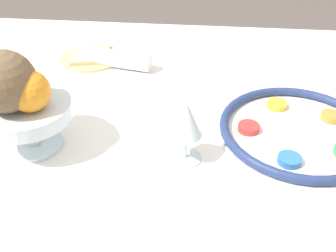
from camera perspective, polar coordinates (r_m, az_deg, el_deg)
The scene contains 10 objects.
dining_table at distance 1.20m, azimuth -2.24°, elevation -12.98°, with size 1.51×1.06×0.77m.
seder_plate at distance 0.88m, azimuth 18.29°, elevation -0.72°, with size 0.33×0.33×0.03m.
wine_glass at distance 0.74m, azimuth 2.68°, elevation 0.66°, with size 0.07×0.07×0.13m.
fruit_stand at distance 0.82m, azimuth -19.64°, elevation 1.51°, with size 0.18×0.18×0.10m.
orange_fruit at distance 0.77m, azimuth -19.52°, elevation 4.79°, with size 0.08×0.08×0.08m.
coconut at distance 0.78m, azimuth -22.63°, elevation 5.98°, with size 0.12×0.12×0.12m.
bread_plate at distance 1.18m, azimuth -11.20°, elevation 9.88°, with size 0.18×0.18×0.02m.
napkin_roll at distance 1.12m, azimuth -7.38°, elevation 9.63°, with size 0.20×0.09×0.05m.
fork_right at distance 0.71m, azimuth 22.55°, elevation -14.43°, with size 0.02×0.17×0.01m.
spoon at distance 1.16m, azimuth -6.09°, elevation 9.64°, with size 0.15×0.07×0.01m.
Camera 1 is at (-0.12, 0.78, 1.29)m, focal length 42.00 mm.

